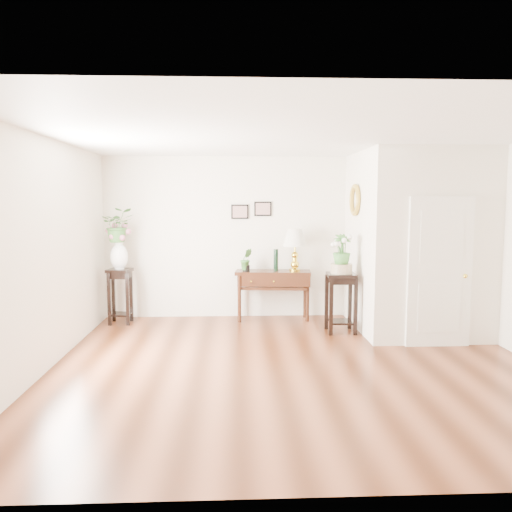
{
  "coord_description": "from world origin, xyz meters",
  "views": [
    {
      "loc": [
        -0.75,
        -5.96,
        2.03
      ],
      "look_at": [
        -0.43,
        1.3,
        1.23
      ],
      "focal_mm": 35.0,
      "sensor_mm": 36.0,
      "label": 1
    }
  ],
  "objects": [
    {
      "name": "wall_front",
      "position": [
        0.0,
        -2.75,
        1.4
      ],
      "size": [
        6.0,
        0.02,
        2.8
      ],
      "primitive_type": "cube",
      "color": "white",
      "rests_on": "ground"
    },
    {
      "name": "table_lamp",
      "position": [
        0.28,
        2.45,
        1.2
      ],
      "size": [
        0.49,
        0.49,
        0.73
      ],
      "primitive_type": "cube",
      "rotation": [
        0.0,
        0.0,
        -0.21
      ],
      "color": "yellow",
      "rests_on": "console_table"
    },
    {
      "name": "partition",
      "position": [
        2.1,
        1.77,
        1.4
      ],
      "size": [
        1.8,
        1.95,
        2.8
      ],
      "primitive_type": "cube",
      "color": "white",
      "rests_on": "floor"
    },
    {
      "name": "plant_stand_b",
      "position": [
        0.9,
        1.59,
        0.46
      ],
      "size": [
        0.47,
        0.47,
        0.92
      ],
      "primitive_type": "cube",
      "rotation": [
        0.0,
        0.0,
        -0.07
      ],
      "color": "black",
      "rests_on": "floor"
    },
    {
      "name": "art_print_left",
      "position": [
        -0.65,
        2.73,
        1.85
      ],
      "size": [
        0.3,
        0.02,
        0.25
      ],
      "primitive_type": "cube",
      "color": "black",
      "rests_on": "wall_back"
    },
    {
      "name": "wall_back",
      "position": [
        0.0,
        2.75,
        1.4
      ],
      "size": [
        6.0,
        0.02,
        2.8
      ],
      "primitive_type": "cube",
      "color": "white",
      "rests_on": "ground"
    },
    {
      "name": "ceiling",
      "position": [
        0.0,
        0.0,
        2.8
      ],
      "size": [
        6.0,
        5.5,
        0.02
      ],
      "primitive_type": "cube",
      "color": "white",
      "rests_on": "ground"
    },
    {
      "name": "narcissus",
      "position": [
        0.9,
        1.59,
        1.29
      ],
      "size": [
        0.29,
        0.29,
        0.49
      ],
      "primitive_type": "imported",
      "rotation": [
        0.0,
        0.0,
        0.06
      ],
      "color": "#3A7630",
      "rests_on": "ceramic_bowl"
    },
    {
      "name": "wall_ornament",
      "position": [
        1.16,
        1.9,
        2.05
      ],
      "size": [
        0.07,
        0.51,
        0.51
      ],
      "primitive_type": "torus",
      "rotation": [
        0.0,
        1.57,
        0.0
      ],
      "color": "#AB8D2D",
      "rests_on": "partition"
    },
    {
      "name": "green_vase",
      "position": [
        -0.04,
        2.45,
        1.02
      ],
      "size": [
        0.1,
        0.1,
        0.37
      ],
      "primitive_type": "cylinder",
      "rotation": [
        0.0,
        0.0,
        0.38
      ],
      "color": "black",
      "rests_on": "console_table"
    },
    {
      "name": "door",
      "position": [
        2.1,
        0.78,
        1.05
      ],
      "size": [
        0.9,
        0.05,
        2.1
      ],
      "primitive_type": "cube",
      "color": "white",
      "rests_on": "floor"
    },
    {
      "name": "art_print_right",
      "position": [
        -0.25,
        2.73,
        1.9
      ],
      "size": [
        0.3,
        0.02,
        0.25
      ],
      "primitive_type": "cube",
      "color": "black",
      "rests_on": "wall_back"
    },
    {
      "name": "plant_stand_a",
      "position": [
        -2.65,
        2.3,
        0.46
      ],
      "size": [
        0.41,
        0.41,
        0.92
      ],
      "primitive_type": "cube",
      "rotation": [
        0.0,
        0.0,
        -0.16
      ],
      "color": "black",
      "rests_on": "floor"
    },
    {
      "name": "potted_plant",
      "position": [
        -0.55,
        2.45,
        1.03
      ],
      "size": [
        0.23,
        0.21,
        0.37
      ],
      "primitive_type": "imported",
      "rotation": [
        0.0,
        0.0,
        0.23
      ],
      "color": "#3A7630",
      "rests_on": "console_table"
    },
    {
      "name": "porcelain_vase",
      "position": [
        -2.65,
        2.3,
        1.14
      ],
      "size": [
        0.32,
        0.32,
        0.5
      ],
      "primitive_type": null,
      "rotation": [
        0.0,
        0.0,
        0.1
      ],
      "color": "white",
      "rests_on": "plant_stand_a"
    },
    {
      "name": "lily_arrangement",
      "position": [
        -2.65,
        2.3,
        1.6
      ],
      "size": [
        0.6,
        0.55,
        0.56
      ],
      "primitive_type": "imported",
      "rotation": [
        0.0,
        0.0,
        0.24
      ],
      "color": "#3A7630",
      "rests_on": "porcelain_vase"
    },
    {
      "name": "wall_left",
      "position": [
        -3.0,
        0.0,
        1.4
      ],
      "size": [
        0.02,
        5.5,
        2.8
      ],
      "primitive_type": "cube",
      "color": "white",
      "rests_on": "ground"
    },
    {
      "name": "console_table",
      "position": [
        -0.09,
        2.45,
        0.42
      ],
      "size": [
        1.31,
        0.55,
        0.85
      ],
      "primitive_type": "cube",
      "rotation": [
        0.0,
        0.0,
        -0.1
      ],
      "color": "black",
      "rests_on": "floor"
    },
    {
      "name": "floor",
      "position": [
        0.0,
        0.0,
        0.0
      ],
      "size": [
        6.0,
        5.5,
        0.02
      ],
      "primitive_type": "cube",
      "color": "brown",
      "rests_on": "ground"
    },
    {
      "name": "ceramic_bowl",
      "position": [
        0.9,
        1.59,
        1.0
      ],
      "size": [
        0.41,
        0.41,
        0.15
      ],
      "primitive_type": "cylinder",
      "rotation": [
        0.0,
        0.0,
        -0.29
      ],
      "color": "tan",
      "rests_on": "plant_stand_b"
    }
  ]
}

